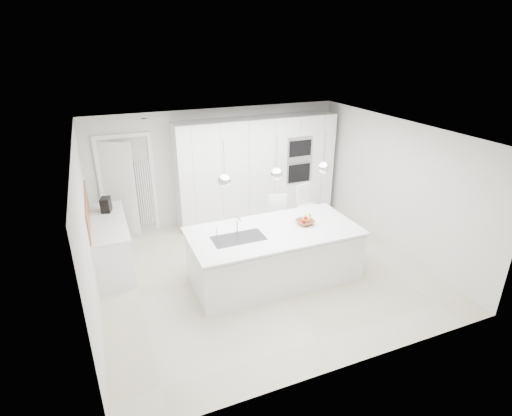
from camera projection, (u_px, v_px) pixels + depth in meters
name	position (u px, v px, depth m)	size (l,w,h in m)	color
floor	(262.00, 270.00, 7.17)	(5.50, 5.50, 0.00)	beige
wall_back	(218.00, 166.00, 8.81)	(5.50, 5.50, 0.00)	silver
wall_left	(87.00, 235.00, 5.72)	(5.00, 5.00, 0.00)	silver
ceiling	(263.00, 132.00, 6.19)	(5.50, 5.50, 0.00)	white
tall_cabinets	(257.00, 170.00, 8.87)	(3.60, 0.60, 2.30)	white
oven_stack	(300.00, 160.00, 8.84)	(0.62, 0.04, 1.05)	#A5A5A8
doorway_frame	(128.00, 187.00, 8.19)	(1.11, 0.08, 2.13)	white
hallway_door	(116.00, 190.00, 8.07)	(0.82, 0.04, 2.00)	white
radiator	(145.00, 193.00, 8.36)	(0.32, 0.04, 1.40)	white
left_base_cabinets	(111.00, 244.00, 7.17)	(0.60, 1.80, 0.86)	white
left_worktop	(107.00, 222.00, 6.99)	(0.62, 1.82, 0.04)	white
oak_backsplash	(87.00, 210.00, 6.78)	(0.02, 1.80, 0.50)	brown
island_base	(275.00, 256.00, 6.78)	(2.80, 1.20, 0.86)	white
island_worktop	(274.00, 231.00, 6.65)	(2.84, 1.40, 0.04)	white
island_sink	(239.00, 243.00, 6.40)	(0.84, 0.44, 0.18)	#3F3F42
island_tap	(237.00, 224.00, 6.50)	(0.02, 0.02, 0.30)	white
pendant_left	(225.00, 181.00, 5.91)	(0.20, 0.20, 0.20)	white
pendant_mid	(277.00, 174.00, 6.21)	(0.20, 0.20, 0.20)	white
pendant_right	(324.00, 168.00, 6.50)	(0.20, 0.20, 0.20)	white
fruit_bowl	(305.00, 222.00, 6.84)	(0.31, 0.31, 0.08)	brown
espresso_machine	(106.00, 205.00, 7.31)	(0.16, 0.25, 0.27)	black
bar_stool_left	(280.00, 225.00, 7.58)	(0.37, 0.52, 1.13)	white
bar_stool_right	(306.00, 215.00, 7.98)	(0.39, 0.54, 1.18)	white
apple_a	(304.00, 221.00, 6.80)	(0.07, 0.07, 0.07)	#A60E0E
apple_b	(305.00, 219.00, 6.89)	(0.08, 0.08, 0.08)	#A60E0E
banana_bunch	(307.00, 217.00, 6.82)	(0.23, 0.23, 0.03)	gold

